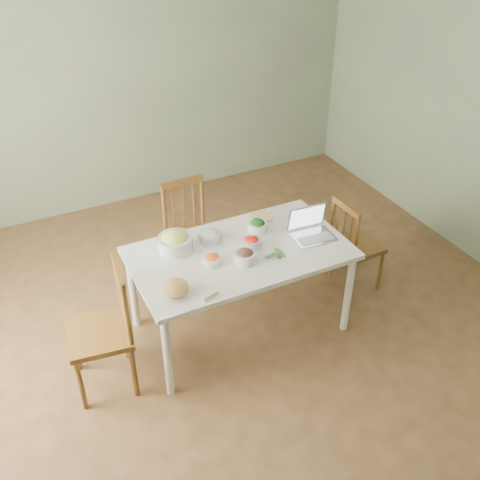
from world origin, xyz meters
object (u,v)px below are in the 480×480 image
chair_far (193,236)px  chair_left (99,330)px  chair_right (357,243)px  laptop (315,226)px  bowl_squash (175,241)px  dining_table (240,290)px  bread_boule (176,288)px

chair_far → chair_left: 1.34m
chair_left → chair_right: (2.29, 0.15, -0.07)m
chair_left → laptop: size_ratio=3.17×
bowl_squash → laptop: (1.01, -0.33, 0.04)m
chair_far → chair_left: size_ratio=0.93×
chair_far → dining_table: bearing=-84.7°
dining_table → bread_boule: (-0.61, -0.26, 0.44)m
chair_right → chair_far: bearing=59.8°
chair_far → bread_boule: bearing=-118.8°
dining_table → chair_right: bearing=3.1°
chair_left → laptop: chair_left is taller
dining_table → chair_right: chair_right is taller
chair_left → bowl_squash: chair_left is taller
chair_right → bread_boule: chair_right is taller
chair_left → chair_right: 2.30m
dining_table → bowl_squash: 0.66m
chair_left → dining_table: bearing=102.2°
bread_boule → bowl_squash: bearing=69.5°
chair_far → bread_boule: (-0.52, -1.00, 0.34)m
chair_left → bowl_squash: bearing=122.1°
laptop → dining_table: bearing=174.6°
laptop → bowl_squash: bearing=165.9°
chair_right → laptop: laptop is taller
bowl_squash → laptop: size_ratio=0.82×
chair_left → bowl_squash: (0.71, 0.33, 0.33)m
chair_left → bread_boule: (0.53, -0.16, 0.31)m
chair_right → bread_boule: 1.84m
dining_table → chair_right: (1.16, 0.06, 0.06)m
dining_table → chair_far: bearing=96.7°
chair_far → laptop: (0.68, -0.84, 0.40)m
bowl_squash → chair_right: bearing=-6.2°
bread_boule → laptop: (1.19, 0.16, 0.06)m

